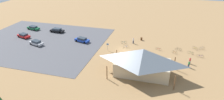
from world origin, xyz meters
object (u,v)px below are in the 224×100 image
at_px(bicycle_teal_by_bin, 124,42).
at_px(bicycle_purple_yard_right, 200,56).
at_px(visitor_crossing_yard, 133,41).
at_px(lot_sign, 108,46).
at_px(bicycle_blue_near_sign, 126,47).
at_px(bicycle_orange_yard_center, 175,52).
at_px(bicycle_red_yard_left, 159,49).
at_px(car_black_front_row, 57,30).
at_px(bike_pavilion, 143,60).
at_px(bicycle_green_lone_west, 191,53).
at_px(trash_bin, 141,39).
at_px(car_blue_back_corner, 82,40).
at_px(car_red_by_curb, 24,35).
at_px(bicycle_black_lone_east, 178,49).
at_px(car_silver_far_end, 36,43).
at_px(bicycle_yellow_mid_cluster, 195,48).
at_px(visitor_by_pavilion, 189,64).
at_px(bicycle_silver_front_row, 202,48).
at_px(visitor_near_lot, 190,60).
at_px(car_green_near_entry, 33,28).

distance_m(bicycle_teal_by_bin, bicycle_purple_yard_right, 21.27).
bearing_deg(visitor_crossing_yard, lot_sign, 49.08).
height_order(bicycle_blue_near_sign, bicycle_orange_yard_center, bicycle_blue_near_sign).
relative_size(bicycle_red_yard_left, car_black_front_row, 0.34).
bearing_deg(bike_pavilion, bicycle_green_lone_west, -129.98).
distance_m(trash_bin, bicycle_green_lone_west, 15.41).
xyz_separation_m(bicycle_purple_yard_right, car_blue_back_corner, (33.56, -1.07, 0.36)).
bearing_deg(car_red_by_curb, bike_pavilion, 163.95).
xyz_separation_m(bicycle_black_lone_east, car_silver_far_end, (40.17, 7.56, 0.38)).
xyz_separation_m(bike_pavilion, bicycle_yellow_mid_cluster, (-12.56, -16.80, -3.02)).
distance_m(bicycle_teal_by_bin, bicycle_yellow_mid_cluster, 20.19).
bearing_deg(bicycle_red_yard_left, visitor_by_pavilion, 133.61).
xyz_separation_m(bicycle_orange_yard_center, bicycle_purple_yard_right, (-6.39, 0.44, 0.01)).
distance_m(bicycle_purple_yard_right, visitor_crossing_yard, 18.82).
bearing_deg(bicycle_black_lone_east, bicycle_purple_yard_right, 152.25).
bearing_deg(bicycle_red_yard_left, lot_sign, 16.57).
bearing_deg(bicycle_silver_front_row, bicycle_blue_near_sign, 12.78).
xyz_separation_m(lot_sign, visitor_by_pavilion, (-20.99, 3.73, -0.53)).
bearing_deg(bicycle_red_yard_left, bicycle_black_lone_east, -164.74).
height_order(car_black_front_row, visitor_near_lot, visitor_near_lot).
xyz_separation_m(bicycle_black_lone_east, visitor_by_pavilion, (-2.11, 9.22, 0.53)).
distance_m(bicycle_purple_yard_right, visitor_near_lot, 5.28).
distance_m(car_black_front_row, visitor_near_lot, 43.74).
bearing_deg(trash_bin, bicycle_silver_front_row, 172.51).
height_order(bicycle_black_lone_east, car_red_by_curb, car_red_by_curb).
relative_size(bike_pavilion, bicycle_blue_near_sign, 9.21).
xyz_separation_m(bicycle_silver_front_row, bicycle_yellow_mid_cluster, (1.80, 0.45, 0.01)).
bearing_deg(visitor_crossing_yard, visitor_by_pavilion, 144.97).
distance_m(bicycle_purple_yard_right, car_silver_far_end, 45.79).
height_order(car_blue_back_corner, car_black_front_row, car_black_front_row).
height_order(bicycle_blue_near_sign, car_blue_back_corner, car_blue_back_corner).
bearing_deg(car_green_near_entry, bicycle_black_lone_east, 175.51).
bearing_deg(car_silver_far_end, bicycle_silver_front_row, -168.03).
relative_size(trash_bin, car_black_front_row, 0.19).
height_order(bicycle_black_lone_east, visitor_by_pavilion, visitor_by_pavilion).
distance_m(car_red_by_curb, visitor_by_pavilion, 50.06).
height_order(car_green_near_entry, car_black_front_row, car_black_front_row).
bearing_deg(bicycle_blue_near_sign, visitor_by_pavilion, 157.59).
height_order(bicycle_red_yard_left, bicycle_purple_yard_right, bicycle_red_yard_left).
bearing_deg(bicycle_green_lone_west, car_red_by_curb, 2.23).
height_order(bicycle_teal_by_bin, bicycle_silver_front_row, bicycle_silver_front_row).
relative_size(bicycle_orange_yard_center, car_blue_back_corner, 0.29).
xyz_separation_m(bicycle_black_lone_east, bicycle_purple_yard_right, (-5.38, 2.83, 0.01)).
height_order(bicycle_teal_by_bin, car_blue_back_corner, car_blue_back_corner).
bearing_deg(car_black_front_row, bicycle_red_yard_left, 171.40).
bearing_deg(bicycle_orange_yard_center, car_red_by_curb, 1.45).
bearing_deg(visitor_near_lot, visitor_crossing_yard, -28.97).
xyz_separation_m(trash_bin, car_silver_far_end, (29.20, 12.12, 0.28)).
bearing_deg(car_black_front_row, bicycle_yellow_mid_cluster, 177.50).
xyz_separation_m(trash_bin, visitor_by_pavilion, (-13.07, 13.79, 0.43)).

